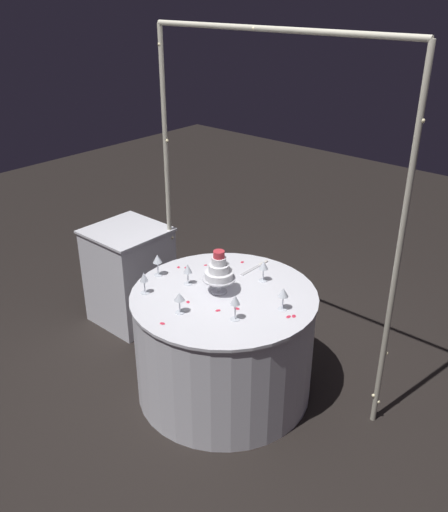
{
  "coord_description": "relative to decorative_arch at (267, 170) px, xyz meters",
  "views": [
    {
      "loc": [
        2.08,
        -2.38,
        2.65
      ],
      "look_at": [
        0.0,
        0.0,
        1.08
      ],
      "focal_mm": 38.57,
      "sensor_mm": 36.0,
      "label": 1
    }
  ],
  "objects": [
    {
      "name": "ground_plane",
      "position": [
        0.0,
        -0.43,
        -1.55
      ],
      "size": [
        12.0,
        12.0,
        0.0
      ],
      "primitive_type": "plane",
      "color": "black"
    },
    {
      "name": "decorative_arch",
      "position": [
        0.0,
        0.0,
        0.0
      ],
      "size": [
        1.99,
        0.06,
        2.43
      ],
      "color": "#B7B29E",
      "rests_on": "ground"
    },
    {
      "name": "main_table",
      "position": [
        0.0,
        -0.43,
        -1.15
      ],
      "size": [
        1.26,
        1.26,
        0.8
      ],
      "color": "white",
      "rests_on": "ground"
    },
    {
      "name": "side_table",
      "position": [
        -1.23,
        -0.24,
        -1.13
      ],
      "size": [
        0.59,
        0.59,
        0.85
      ],
      "color": "white",
      "rests_on": "ground"
    },
    {
      "name": "tiered_cake",
      "position": [
        -0.04,
        -0.43,
        -0.6
      ],
      "size": [
        0.22,
        0.22,
        0.3
      ],
      "color": "silver",
      "rests_on": "main_table"
    },
    {
      "name": "wine_glass_0",
      "position": [
        -0.41,
        -0.76,
        -0.64
      ],
      "size": [
        0.06,
        0.06,
        0.16
      ],
      "color": "silver",
      "rests_on": "main_table"
    },
    {
      "name": "wine_glass_1",
      "position": [
        -0.06,
        -0.78,
        -0.64
      ],
      "size": [
        0.07,
        0.07,
        0.14
      ],
      "color": "silver",
      "rests_on": "main_table"
    },
    {
      "name": "wine_glass_2",
      "position": [
        0.41,
        -0.33,
        -0.64
      ],
      "size": [
        0.07,
        0.07,
        0.15
      ],
      "color": "silver",
      "rests_on": "main_table"
    },
    {
      "name": "wine_glass_3",
      "position": [
        0.25,
        -0.62,
        -0.62
      ],
      "size": [
        0.06,
        0.06,
        0.17
      ],
      "color": "silver",
      "rests_on": "main_table"
    },
    {
      "name": "wine_glass_4",
      "position": [
        -0.53,
        -0.53,
        -0.63
      ],
      "size": [
        0.07,
        0.07,
        0.16
      ],
      "color": "silver",
      "rests_on": "main_table"
    },
    {
      "name": "wine_glass_5",
      "position": [
        -0.28,
        -0.49,
        -0.64
      ],
      "size": [
        0.06,
        0.06,
        0.15
      ],
      "color": "silver",
      "rests_on": "main_table"
    },
    {
      "name": "wine_glass_6",
      "position": [
        0.08,
        -0.11,
        -0.64
      ],
      "size": [
        0.06,
        0.06,
        0.15
      ],
      "color": "silver",
      "rests_on": "main_table"
    },
    {
      "name": "cake_knife",
      "position": [
        -0.07,
        0.02,
        -0.75
      ],
      "size": [
        0.03,
        0.3,
        0.01
      ],
      "color": "silver",
      "rests_on": "main_table"
    },
    {
      "name": "rose_petal_0",
      "position": [
        -0.45,
        -0.33,
        -0.75
      ],
      "size": [
        0.04,
        0.03,
        0.0
      ],
      "primitive_type": "ellipsoid",
      "rotation": [
        0.0,
        0.0,
        6.02
      ],
      "color": "#E02D47",
      "rests_on": "main_table"
    },
    {
      "name": "rose_petal_1",
      "position": [
        -0.31,
        -0.17,
        -0.75
      ],
      "size": [
        0.03,
        0.04,
        0.0
      ],
      "primitive_type": "ellipsoid",
      "rotation": [
        0.0,
        0.0,
        4.5
      ],
      "color": "#E02D47",
      "rests_on": "main_table"
    },
    {
      "name": "rose_petal_2",
      "position": [
        -0.05,
        -0.94,
        -0.75
      ],
      "size": [
        0.04,
        0.03,
        0.0
      ],
      "primitive_type": "ellipsoid",
      "rotation": [
        0.0,
        0.0,
        3.4
      ],
      "color": "#E02D47",
      "rests_on": "main_table"
    },
    {
      "name": "rose_petal_3",
      "position": [
        0.51,
        -0.35,
        -0.75
      ],
      "size": [
        0.04,
        0.04,
        0.0
      ],
      "primitive_type": "ellipsoid",
      "rotation": [
        0.0,
        0.0,
        5.22
      ],
      "color": "#E02D47",
      "rests_on": "main_table"
    },
    {
      "name": "rose_petal_4",
      "position": [
        -0.2,
        0.01,
        -0.75
      ],
      "size": [
        0.03,
        0.04,
        0.0
      ],
      "primitive_type": "ellipsoid",
      "rotation": [
        0.0,
        0.0,
        4.96
      ],
      "color": "#E02D47",
      "rests_on": "main_table"
    },
    {
      "name": "rose_petal_5",
      "position": [
        -0.38,
        -0.2,
        -0.75
      ],
      "size": [
        0.03,
        0.03,
        0.0
      ],
      "primitive_type": "ellipsoid",
      "rotation": [
        0.0,
        0.0,
        4.16
      ],
      "color": "#E02D47",
      "rests_on": "main_table"
    },
    {
      "name": "rose_petal_6",
      "position": [
        0.18,
        -0.51,
        -0.75
      ],
      "size": [
        0.04,
        0.04,
        0.0
      ],
      "primitive_type": "ellipsoid",
      "rotation": [
        0.0,
        0.0,
        0.24
      ],
      "color": "#E02D47",
      "rests_on": "main_table"
    },
    {
      "name": "rose_petal_7",
      "position": [
        -0.11,
        -0.66,
        -0.75
      ],
      "size": [
        0.04,
        0.04,
        0.0
      ],
      "primitive_type": "ellipsoid",
      "rotation": [
        0.0,
        0.0,
        5.65
      ],
      "color": "#E02D47",
      "rests_on": "main_table"
    },
    {
      "name": "rose_petal_8",
      "position": [
        0.11,
        -0.61,
        -0.75
      ],
      "size": [
        0.04,
        0.04,
        0.0
      ],
      "primitive_type": "ellipsoid",
      "rotation": [
        0.0,
        0.0,
        4.28
      ],
      "color": "#E02D47",
      "rests_on": "main_table"
    },
    {
      "name": "rose_petal_9",
      "position": [
        0.49,
        -0.38,
        -0.75
      ],
      "size": [
        0.03,
        0.04,
        0.0
      ],
      "primitive_type": "ellipsoid",
      "rotation": [
        0.0,
        0.0,
        1.55
      ],
      "color": "#E02D47",
      "rests_on": "main_table"
    },
    {
      "name": "rose_petal_10",
      "position": [
        -0.5,
        -0.36,
        -0.75
      ],
      "size": [
        0.04,
        0.04,
        0.0
      ],
      "primitive_type": "ellipsoid",
      "rotation": [
        0.0,
        0.0,
        2.34
      ],
      "color": "#E02D47",
      "rests_on": "main_table"
    }
  ]
}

